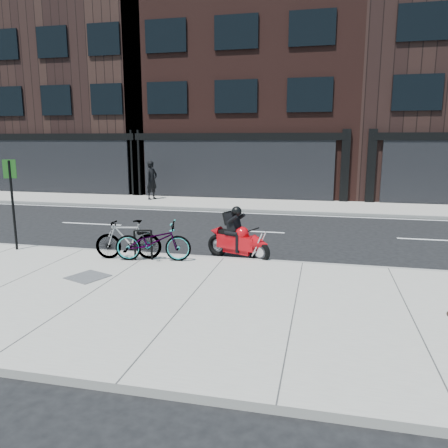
% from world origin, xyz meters
% --- Properties ---
extents(ground, '(120.00, 120.00, 0.00)m').
position_xyz_m(ground, '(0.00, 0.00, 0.00)').
color(ground, black).
rests_on(ground, ground).
extents(sidewalk_near, '(60.00, 6.00, 0.13)m').
position_xyz_m(sidewalk_near, '(0.00, -5.00, 0.07)').
color(sidewalk_near, gray).
rests_on(sidewalk_near, ground).
extents(sidewalk_far, '(60.00, 3.50, 0.13)m').
position_xyz_m(sidewalk_far, '(0.00, 7.75, 0.07)').
color(sidewalk_far, gray).
rests_on(sidewalk_far, ground).
extents(building_midwest, '(10.00, 10.00, 12.00)m').
position_xyz_m(building_midwest, '(-12.00, 14.50, 6.00)').
color(building_midwest, black).
rests_on(building_midwest, ground).
extents(building_center, '(12.00, 10.00, 14.50)m').
position_xyz_m(building_center, '(-2.00, 14.50, 7.25)').
color(building_center, black).
rests_on(building_center, ground).
extents(bike_rack, '(0.45, 0.17, 0.79)m').
position_xyz_m(bike_rack, '(-1.94, -2.60, 0.59)').
color(bike_rack, black).
rests_on(bike_rack, sidewalk_near).
extents(bicycle_front, '(1.99, 0.99, 1.00)m').
position_xyz_m(bicycle_front, '(-1.67, -2.60, 0.63)').
color(bicycle_front, gray).
rests_on(bicycle_front, sidewalk_near).
extents(bicycle_rear, '(1.74, 0.80, 1.01)m').
position_xyz_m(bicycle_rear, '(-2.33, -2.60, 0.63)').
color(bicycle_rear, gray).
rests_on(bicycle_rear, sidewalk_near).
extents(motorcycle, '(1.83, 1.00, 1.43)m').
position_xyz_m(motorcycle, '(0.37, -1.63, 0.58)').
color(motorcycle, black).
rests_on(motorcycle, ground).
extents(pedestrian, '(0.67, 0.82, 1.93)m').
position_xyz_m(pedestrian, '(-6.02, 8.05, 1.09)').
color(pedestrian, black).
rests_on(pedestrian, sidewalk_far).
extents(utility_grate, '(0.97, 0.97, 0.02)m').
position_xyz_m(utility_grate, '(-2.58, -4.20, 0.14)').
color(utility_grate, '#4D4C4F').
rests_on(utility_grate, sidewalk_near).
extents(sign_post, '(0.31, 0.15, 2.47)m').
position_xyz_m(sign_post, '(-5.78, -2.40, 1.60)').
color(sign_post, black).
rests_on(sign_post, sidewalk_near).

